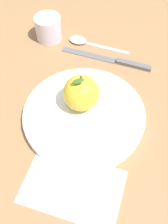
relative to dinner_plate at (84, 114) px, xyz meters
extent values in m
plane|color=olive|center=(-0.04, -0.02, -0.01)|extent=(2.40, 2.40, 0.00)
cylinder|color=white|center=(0.00, 0.00, 0.00)|extent=(0.26, 0.26, 0.02)
torus|color=white|center=(0.00, 0.00, 0.00)|extent=(0.26, 0.26, 0.01)
sphere|color=gold|center=(-0.02, -0.01, 0.05)|extent=(0.08, 0.08, 0.08)
cylinder|color=#4C3319|center=(-0.02, -0.01, 0.09)|extent=(0.00, 0.00, 0.01)
ellipsoid|color=#386628|center=(-0.01, -0.01, 0.09)|extent=(0.02, 0.03, 0.01)
cylinder|color=silver|center=(-0.19, -0.21, 0.02)|extent=(0.07, 0.07, 0.07)
torus|color=silver|center=(-0.19, -0.21, 0.05)|extent=(0.07, 0.07, 0.01)
cylinder|color=#958B99|center=(-0.19, -0.21, 0.05)|extent=(0.05, 0.05, 0.01)
cube|color=#59595E|center=(-0.18, -0.08, -0.01)|extent=(0.04, 0.15, 0.00)
cube|color=#59595E|center=(-0.20, 0.04, -0.01)|extent=(0.03, 0.09, 0.01)
ellipsoid|color=silver|center=(-0.22, -0.13, -0.01)|extent=(0.04, 0.05, 0.01)
cube|color=silver|center=(-0.23, -0.05, -0.01)|extent=(0.03, 0.12, 0.01)
cube|color=silver|center=(0.15, 0.06, -0.01)|extent=(0.15, 0.20, 0.00)
camera|label=1|loc=(0.30, 0.16, 0.48)|focal=43.14mm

